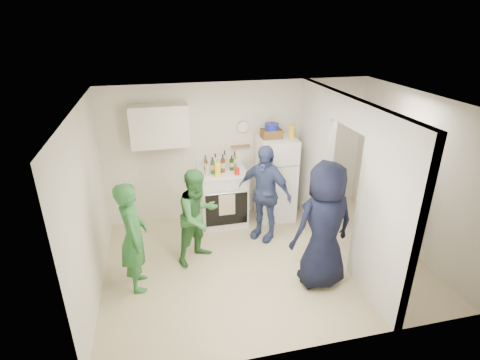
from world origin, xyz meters
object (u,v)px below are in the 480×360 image
Objects in this scene: person_denim at (264,193)px; person_navy at (324,226)px; person_nook at (387,193)px; stove at (223,197)px; person_green_left at (133,237)px; blue_bowl at (272,126)px; wicker_basket at (271,134)px; yellow_cup_stack_top at (292,132)px; person_green_center at (198,216)px; fridge at (276,179)px.

person_denim is 1.41m from person_navy.
stove is at bearing -93.48° from person_nook.
person_green_left is 3.89m from person_nook.
person_navy is at bearing -25.83° from person_denim.
person_nook is at bearing 25.01° from person_denim.
person_navy is (0.14, -2.01, -0.84)m from blue_bowl.
person_denim reaches higher than stove.
blue_bowl is (0.00, 0.00, 0.13)m from wicker_basket.
yellow_cup_stack_top is at bearing -25.11° from blue_bowl.
person_green_left is (-2.70, -1.37, -0.88)m from yellow_cup_stack_top.
person_green_center is at bearing -152.67° from yellow_cup_stack_top.
blue_bowl is 2.18m from person_nook.
wicker_basket reaches higher than person_denim.
person_nook is (1.51, -1.36, -0.68)m from wicker_basket.
stove is 0.55× the size of person_navy.
person_nook reaches higher than person_green_left.
person_denim is (-0.31, -0.67, -0.80)m from wicker_basket.
person_navy is (-0.18, -1.86, -0.76)m from yellow_cup_stack_top.
fridge is 1.93m from person_nook.
blue_bowl reaches higher than fridge.
wicker_basket is at bearing -106.30° from person_nook.
blue_bowl is 2.98m from person_green_left.
person_nook is (2.39, -1.34, 0.45)m from stove.
person_green_left is 1.03m from person_green_center.
person_green_left is (-2.48, -1.47, 0.02)m from fridge.
blue_bowl is 0.13× the size of person_nook.
blue_bowl is 0.16× the size of person_green_center.
wicker_basket is at bearing 111.06° from person_denim.
person_navy is at bearing -64.18° from person_green_center.
person_green_left is (-2.38, -1.52, -0.96)m from blue_bowl.
blue_bowl is at bearing 153.43° from fridge.
fridge is 0.75m from person_denim.
person_green_center is at bearing -118.45° from stove.
stove is at bearing 27.98° from person_green_center.
blue_bowl is 0.14× the size of person_denim.
yellow_cup_stack_top is 0.16× the size of person_green_left.
wicker_basket is 0.22× the size of person_green_left.
person_green_left is at bearing -112.15° from person_denim.
person_green_center is 1.21m from person_denim.
stove is 1.43m from wicker_basket.
fridge is 0.99m from blue_bowl.
blue_bowl is at bearing 154.89° from yellow_cup_stack_top.
blue_bowl reaches higher than stove.
yellow_cup_stack_top reaches higher than person_denim.
stove is 0.63× the size of person_green_left.
wicker_basket reaches higher than person_green_left.
person_green_center is 2.98m from person_nook.
stove is 1.02m from fridge.
fridge is 6.48× the size of blue_bowl.
person_denim is at bearing -48.54° from stove.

